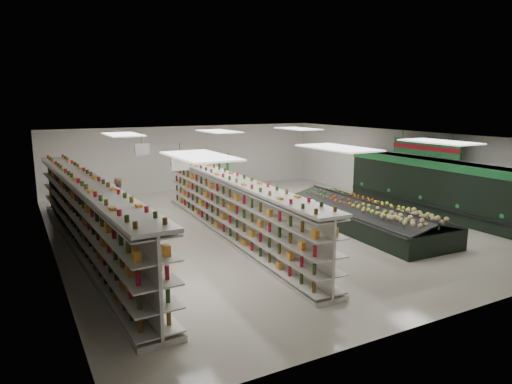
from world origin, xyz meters
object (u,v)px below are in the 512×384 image
gondola_left (88,219)px  produce_island (365,215)px  gondola_center (231,209)px  soda_endcap (215,177)px  shopper_main (309,227)px  shopper_background (120,195)px

gondola_left → produce_island: 9.17m
gondola_center → produce_island: size_ratio=1.71×
gondola_center → soda_endcap: 6.89m
gondola_center → soda_endcap: (2.24, 6.51, -0.05)m
gondola_center → soda_endcap: size_ratio=6.42×
produce_island → soda_endcap: (-2.36, 7.83, 0.42)m
gondola_left → soda_endcap: (6.61, 5.98, -0.13)m
gondola_center → produce_island: (4.59, -1.32, -0.47)m
soda_endcap → shopper_main: soda_endcap is taller
soda_endcap → shopper_main: size_ratio=1.09×
shopper_background → gondola_left: bearing=-178.9°
shopper_main → produce_island: bearing=167.3°
gondola_left → shopper_background: 4.78m
produce_island → soda_endcap: size_ratio=3.77×
gondola_center → gondola_left: bearing=175.4°
gondola_center → shopper_background: 5.57m
gondola_left → gondola_center: bearing=-9.7°
soda_endcap → shopper_background: 5.04m
soda_endcap → shopper_main: 9.29m
soda_endcap → produce_island: bearing=-73.3°
shopper_background → soda_endcap: bearing=-48.3°
produce_island → gondola_center: bearing=164.0°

